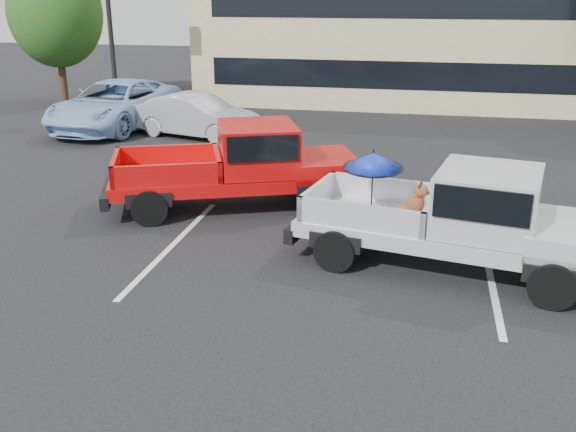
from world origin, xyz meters
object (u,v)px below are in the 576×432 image
silver_pickup (471,215)px  silver_sedan (196,116)px  tree_left (55,13)px  blue_suv (115,105)px  red_pickup (250,162)px

silver_pickup → silver_sedan: (-8.37, 9.33, -0.34)m
silver_pickup → tree_left: bearing=149.2°
silver_pickup → silver_sedan: bearing=143.3°
tree_left → silver_pickup: bearing=-42.2°
tree_left → blue_suv: (4.90, -4.92, -2.90)m
tree_left → silver_sedan: bearing=-34.9°
silver_pickup → red_pickup: (-4.71, 2.70, -0.01)m
silver_pickup → red_pickup: bearing=161.5°
red_pickup → silver_sedan: size_ratio=1.41×
blue_suv → silver_pickup: bearing=-35.5°
tree_left → silver_pickup: size_ratio=1.01×
red_pickup → blue_suv: (-6.98, 7.44, -0.21)m
silver_sedan → tree_left: bearing=71.1°
tree_left → blue_suv: 7.52m
tree_left → blue_suv: tree_left is taller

